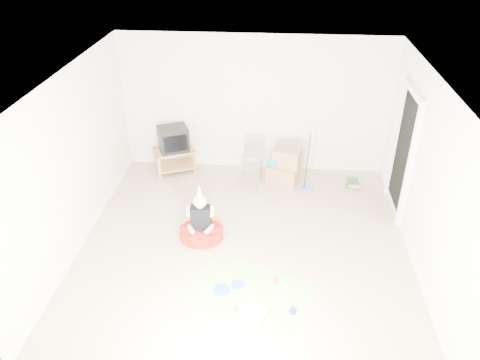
# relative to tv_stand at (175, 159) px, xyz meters

# --- Properties ---
(ground) EXTENTS (5.00, 5.00, 0.00)m
(ground) POSITION_rel_tv_stand_xyz_m (1.51, -2.15, -0.28)
(ground) COLOR tan
(ground) RESTS_ON ground
(doorway_recess) EXTENTS (0.02, 0.90, 2.05)m
(doorway_recess) POSITION_rel_tv_stand_xyz_m (3.99, -0.95, 0.75)
(doorway_recess) COLOR black
(doorway_recess) RESTS_ON ground
(tv_stand) EXTENTS (0.87, 0.72, 0.47)m
(tv_stand) POSITION_rel_tv_stand_xyz_m (0.00, 0.00, 0.00)
(tv_stand) COLOR #A77D4B
(tv_stand) RESTS_ON ground
(crt_tv) EXTENTS (0.66, 0.62, 0.46)m
(crt_tv) POSITION_rel_tv_stand_xyz_m (0.00, 0.00, 0.42)
(crt_tv) COLOR black
(crt_tv) RESTS_ON tv_stand
(folding_chair) EXTENTS (0.42, 0.41, 0.80)m
(folding_chair) POSITION_rel_tv_stand_xyz_m (1.49, -0.37, 0.11)
(folding_chair) COLOR #99989E
(folding_chair) RESTS_ON ground
(cardboard_boxes) EXTENTS (0.67, 0.58, 0.70)m
(cardboard_boxes) POSITION_rel_tv_stand_xyz_m (2.11, -0.26, 0.06)
(cardboard_boxes) COLOR #A67250
(cardboard_boxes) RESTS_ON ground
(floor_mop) EXTENTS (0.26, 0.33, 0.98)m
(floor_mop) POSITION_rel_tv_stand_xyz_m (2.55, -0.47, -0.01)
(floor_mop) COLOR blue
(floor_mop) RESTS_ON ground
(book_pile) EXTENTS (0.30, 0.35, 0.13)m
(book_pile) POSITION_rel_tv_stand_xyz_m (3.40, -0.28, -0.22)
(book_pile) COLOR #226830
(book_pile) RESTS_ON ground
(seated_woman) EXTENTS (0.73, 0.73, 0.97)m
(seated_woman) POSITION_rel_tv_stand_xyz_m (0.84, -2.07, -0.06)
(seated_woman) COLOR #B31D10
(seated_woman) RESTS_ON ground
(party_mat) EXTENTS (1.85, 1.61, 0.01)m
(party_mat) POSITION_rel_tv_stand_xyz_m (1.67, -3.21, -0.27)
(party_mat) COLOR #FD35A7
(party_mat) RESTS_ON ground
(birthday_cake) EXTENTS (0.39, 0.35, 0.15)m
(birthday_cake) POSITION_rel_tv_stand_xyz_m (1.75, -3.59, -0.23)
(birthday_cake) COLOR silver
(birthday_cake) RESTS_ON party_mat
(blue_plate_near) EXTENTS (0.27, 0.27, 0.01)m
(blue_plate_near) POSITION_rel_tv_stand_xyz_m (1.49, -3.07, -0.26)
(blue_plate_near) COLOR blue
(blue_plate_near) RESTS_ON party_mat
(blue_plate_far) EXTENTS (0.33, 0.33, 0.01)m
(blue_plate_far) POSITION_rel_tv_stand_xyz_m (1.28, -3.19, -0.26)
(blue_plate_far) COLOR blue
(blue_plate_far) RESTS_ON party_mat
(orange_cup_near) EXTENTS (0.09, 0.09, 0.08)m
(orange_cup_near) POSITION_rel_tv_stand_xyz_m (1.99, -2.98, -0.23)
(orange_cup_near) COLOR #CA5F16
(orange_cup_near) RESTS_ON party_mat
(orange_cup_far) EXTENTS (0.08, 0.08, 0.08)m
(orange_cup_far) POSITION_rel_tv_stand_xyz_m (1.51, -3.55, -0.23)
(orange_cup_far) COLOR #CA5F16
(orange_cup_far) RESTS_ON party_mat
(blue_party_hat) EXTENTS (0.12, 0.12, 0.15)m
(blue_party_hat) POSITION_rel_tv_stand_xyz_m (2.23, -3.51, -0.19)
(blue_party_hat) COLOR #1A2CB6
(blue_party_hat) RESTS_ON party_mat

